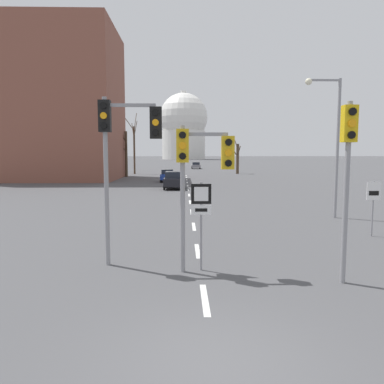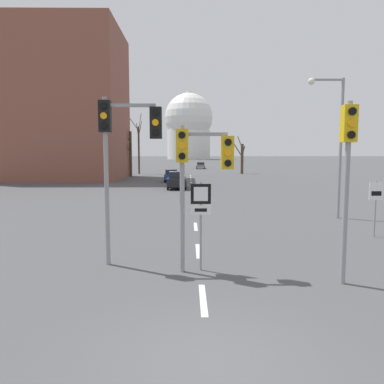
{
  "view_description": "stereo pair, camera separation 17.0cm",
  "coord_description": "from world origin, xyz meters",
  "px_view_note": "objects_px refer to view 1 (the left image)",
  "views": [
    {
      "loc": [
        -0.53,
        -5.97,
        3.54
      ],
      "look_at": [
        -0.24,
        5.8,
        2.3
      ],
      "focal_mm": 35.0,
      "sensor_mm": 36.0,
      "label": 1
    },
    {
      "loc": [
        -0.36,
        -5.97,
        3.54
      ],
      "look_at": [
        -0.24,
        5.8,
        2.3
      ],
      "focal_mm": 35.0,
      "sensor_mm": 36.0,
      "label": 2
    }
  ],
  "objects_px": {
    "street_lamp_right": "(331,133)",
    "sedan_mid_centre": "(173,180)",
    "route_sign_post": "(201,210)",
    "speed_limit_sign": "(373,199)",
    "traffic_signal_centre_tall": "(199,163)",
    "traffic_signal_near_left": "(123,139)",
    "traffic_signal_near_right": "(348,158)",
    "sedan_near_right": "(196,165)",
    "sedan_near_left": "(168,175)"
  },
  "relations": [
    {
      "from": "traffic_signal_near_right",
      "to": "sedan_near_right",
      "type": "bearing_deg",
      "value": 91.1
    },
    {
      "from": "traffic_signal_centre_tall",
      "to": "sedan_near_left",
      "type": "xyz_separation_m",
      "value": [
        -2.35,
        35.06,
        -2.46
      ]
    },
    {
      "from": "street_lamp_right",
      "to": "sedan_near_left",
      "type": "distance_m",
      "value": 27.98
    },
    {
      "from": "street_lamp_right",
      "to": "sedan_mid_centre",
      "type": "xyz_separation_m",
      "value": [
        -8.89,
        16.76,
        -3.75
      ]
    },
    {
      "from": "route_sign_post",
      "to": "sedan_mid_centre",
      "type": "relative_size",
      "value": 0.65
    },
    {
      "from": "route_sign_post",
      "to": "sedan_near_right",
      "type": "height_order",
      "value": "route_sign_post"
    },
    {
      "from": "street_lamp_right",
      "to": "sedan_near_left",
      "type": "relative_size",
      "value": 1.93
    },
    {
      "from": "sedan_mid_centre",
      "to": "traffic_signal_centre_tall",
      "type": "bearing_deg",
      "value": -86.91
    },
    {
      "from": "sedan_near_left",
      "to": "sedan_near_right",
      "type": "height_order",
      "value": "sedan_near_left"
    },
    {
      "from": "route_sign_post",
      "to": "speed_limit_sign",
      "type": "distance_m",
      "value": 8.71
    },
    {
      "from": "sedan_near_left",
      "to": "traffic_signal_near_left",
      "type": "bearing_deg",
      "value": -89.94
    },
    {
      "from": "sedan_mid_centre",
      "to": "speed_limit_sign",
      "type": "bearing_deg",
      "value": -67.21
    },
    {
      "from": "sedan_near_right",
      "to": "route_sign_post",
      "type": "bearing_deg",
      "value": -91.9
    },
    {
      "from": "speed_limit_sign",
      "to": "sedan_near_right",
      "type": "distance_m",
      "value": 68.41
    },
    {
      "from": "route_sign_post",
      "to": "traffic_signal_near_right",
      "type": "bearing_deg",
      "value": -17.4
    },
    {
      "from": "traffic_signal_centre_tall",
      "to": "sedan_near_right",
      "type": "height_order",
      "value": "traffic_signal_centre_tall"
    },
    {
      "from": "route_sign_post",
      "to": "sedan_mid_centre",
      "type": "distance_m",
      "value": 25.83
    },
    {
      "from": "traffic_signal_centre_tall",
      "to": "traffic_signal_near_left",
      "type": "height_order",
      "value": "traffic_signal_near_left"
    },
    {
      "from": "traffic_signal_near_left",
      "to": "street_lamp_right",
      "type": "bearing_deg",
      "value": 40.57
    },
    {
      "from": "traffic_signal_near_right",
      "to": "street_lamp_right",
      "type": "xyz_separation_m",
      "value": [
        3.59,
        10.21,
        1.21
      ]
    },
    {
      "from": "speed_limit_sign",
      "to": "sedan_mid_centre",
      "type": "bearing_deg",
      "value": 112.79
    },
    {
      "from": "route_sign_post",
      "to": "speed_limit_sign",
      "type": "bearing_deg",
      "value": 30.66
    },
    {
      "from": "traffic_signal_near_left",
      "to": "route_sign_post",
      "type": "bearing_deg",
      "value": -14.57
    },
    {
      "from": "traffic_signal_near_left",
      "to": "sedan_near_left",
      "type": "xyz_separation_m",
      "value": [
        -0.03,
        34.3,
        -3.18
      ]
    },
    {
      "from": "traffic_signal_centre_tall",
      "to": "street_lamp_right",
      "type": "distance_m",
      "value": 11.9
    },
    {
      "from": "traffic_signal_centre_tall",
      "to": "traffic_signal_near_right",
      "type": "relative_size",
      "value": 0.89
    },
    {
      "from": "traffic_signal_centre_tall",
      "to": "speed_limit_sign",
      "type": "height_order",
      "value": "traffic_signal_centre_tall"
    },
    {
      "from": "traffic_signal_near_left",
      "to": "sedan_mid_centre",
      "type": "bearing_deg",
      "value": 87.92
    },
    {
      "from": "traffic_signal_near_right",
      "to": "sedan_near_right",
      "type": "relative_size",
      "value": 1.18
    },
    {
      "from": "sedan_near_right",
      "to": "traffic_signal_near_left",
      "type": "bearing_deg",
      "value": -93.81
    },
    {
      "from": "sedan_near_right",
      "to": "sedan_mid_centre",
      "type": "bearing_deg",
      "value": -94.73
    },
    {
      "from": "traffic_signal_centre_tall",
      "to": "speed_limit_sign",
      "type": "relative_size",
      "value": 1.82
    },
    {
      "from": "traffic_signal_near_right",
      "to": "speed_limit_sign",
      "type": "height_order",
      "value": "traffic_signal_near_right"
    },
    {
      "from": "traffic_signal_centre_tall",
      "to": "sedan_near_left",
      "type": "relative_size",
      "value": 1.12
    },
    {
      "from": "speed_limit_sign",
      "to": "street_lamp_right",
      "type": "relative_size",
      "value": 0.32
    },
    {
      "from": "traffic_signal_centre_tall",
      "to": "traffic_signal_near_left",
      "type": "distance_m",
      "value": 2.54
    },
    {
      "from": "traffic_signal_centre_tall",
      "to": "sedan_mid_centre",
      "type": "height_order",
      "value": "traffic_signal_centre_tall"
    },
    {
      "from": "sedan_near_right",
      "to": "traffic_signal_near_right",
      "type": "bearing_deg",
      "value": -88.9
    },
    {
      "from": "route_sign_post",
      "to": "street_lamp_right",
      "type": "relative_size",
      "value": 0.36
    },
    {
      "from": "street_lamp_right",
      "to": "sedan_mid_centre",
      "type": "height_order",
      "value": "street_lamp_right"
    },
    {
      "from": "traffic_signal_near_right",
      "to": "street_lamp_right",
      "type": "bearing_deg",
      "value": 70.6
    },
    {
      "from": "route_sign_post",
      "to": "sedan_near_left",
      "type": "bearing_deg",
      "value": 93.96
    },
    {
      "from": "traffic_signal_centre_tall",
      "to": "speed_limit_sign",
      "type": "xyz_separation_m",
      "value": [
        7.56,
        4.57,
        -1.64
      ]
    },
    {
      "from": "traffic_signal_near_left",
      "to": "sedan_mid_centre",
      "type": "height_order",
      "value": "traffic_signal_near_left"
    },
    {
      "from": "traffic_signal_centre_tall",
      "to": "street_lamp_right",
      "type": "relative_size",
      "value": 0.58
    },
    {
      "from": "route_sign_post",
      "to": "sedan_near_right",
      "type": "xyz_separation_m",
      "value": [
        2.4,
        72.66,
        -1.08
      ]
    },
    {
      "from": "speed_limit_sign",
      "to": "traffic_signal_near_left",
      "type": "bearing_deg",
      "value": -158.86
    },
    {
      "from": "sedan_near_left",
      "to": "sedan_mid_centre",
      "type": "xyz_separation_m",
      "value": [
        0.95,
        -9.16,
        0.08
      ]
    },
    {
      "from": "street_lamp_right",
      "to": "route_sign_post",
      "type": "bearing_deg",
      "value": -129.44
    },
    {
      "from": "traffic_signal_near_right",
      "to": "speed_limit_sign",
      "type": "distance_m",
      "value": 6.96
    }
  ]
}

